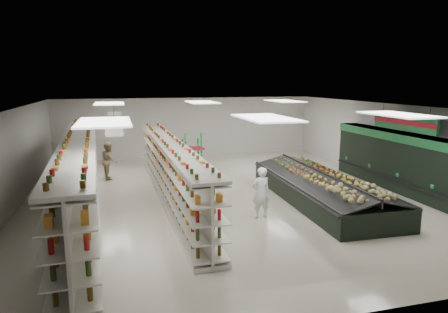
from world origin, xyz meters
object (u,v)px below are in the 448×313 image
object	(u,v)px
gondola_center	(171,173)
produce_island	(320,187)
shopper_main	(261,193)
soda_endcap	(192,150)
shopper_background	(109,161)
gondola_left	(81,178)

from	to	relation	value
gondola_center	produce_island	world-z (taller)	gondola_center
produce_island	shopper_main	bearing A→B (deg)	-156.59
soda_endcap	shopper_background	xyz separation A→B (m)	(-3.97, -2.27, 0.09)
gondola_center	produce_island	distance (m)	5.23
produce_island	shopper_background	bearing A→B (deg)	144.09
gondola_left	soda_endcap	distance (m)	7.93
shopper_background	soda_endcap	bearing A→B (deg)	-65.52
produce_island	shopper_main	xyz separation A→B (m)	(-2.61, -1.13, 0.31)
shopper_main	shopper_background	xyz separation A→B (m)	(-4.50, 6.28, 0.00)
shopper_main	shopper_background	world-z (taller)	shopper_background
gondola_center	soda_endcap	xyz separation A→B (m)	(1.82, 5.82, -0.22)
gondola_left	gondola_center	world-z (taller)	gondola_left
gondola_left	produce_island	distance (m)	8.00
shopper_main	shopper_background	size ratio (longest dim) A/B	0.99
gondola_left	produce_island	xyz separation A→B (m)	(7.90, -1.09, -0.58)
shopper_background	gondola_center	bearing A→B (deg)	-154.21
produce_island	soda_endcap	size ratio (longest dim) A/B	4.90
gondola_center	soda_endcap	distance (m)	6.10
shopper_background	shopper_main	bearing A→B (deg)	-149.70
gondola_left	shopper_main	size ratio (longest dim) A/B	8.47
produce_island	shopper_main	distance (m)	2.86
shopper_main	shopper_background	bearing A→B (deg)	-59.64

